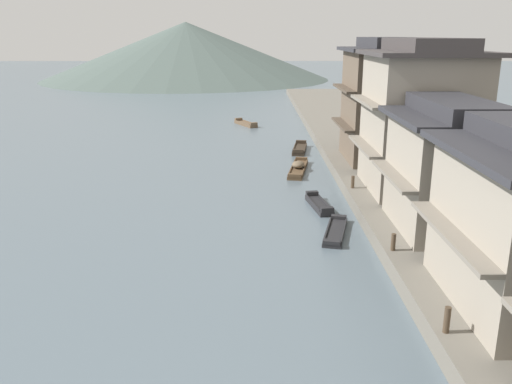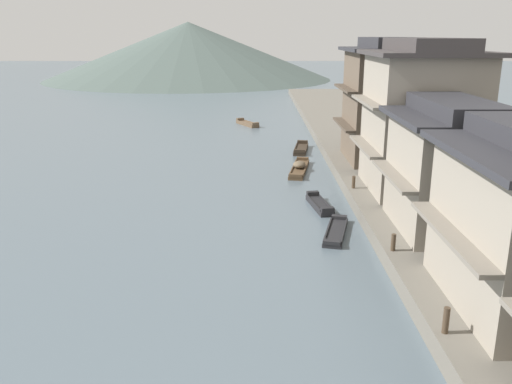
% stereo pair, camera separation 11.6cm
% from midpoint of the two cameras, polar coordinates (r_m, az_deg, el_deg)
% --- Properties ---
extents(riverbank_right, '(18.00, 110.00, 0.77)m').
position_cam_midpoint_polar(riverbank_right, '(41.06, 20.80, 2.26)').
color(riverbank_right, '#6B665B').
rests_on(riverbank_right, ground).
extents(boat_moored_nearest, '(1.33, 3.60, 0.53)m').
position_cam_midpoint_polar(boat_moored_nearest, '(31.34, 6.87, -1.35)').
color(boat_moored_nearest, '#232326').
rests_on(boat_moored_nearest, ground).
extents(boat_moored_second, '(1.99, 5.72, 0.74)m').
position_cam_midpoint_polar(boat_moored_second, '(39.63, 4.68, 2.59)').
color(boat_moored_second, brown).
rests_on(boat_moored_second, ground).
extents(boat_moored_third, '(2.66, 3.97, 0.57)m').
position_cam_midpoint_polar(boat_moored_third, '(59.75, -0.91, 7.30)').
color(boat_moored_third, brown).
rests_on(boat_moored_third, ground).
extents(boat_moored_far, '(1.83, 4.15, 0.37)m').
position_cam_midpoint_polar(boat_moored_far, '(27.39, 8.57, -4.21)').
color(boat_moored_far, '#232326').
rests_on(boat_moored_far, ground).
extents(boat_midriver_drifting, '(1.65, 4.42, 0.55)m').
position_cam_midpoint_polar(boat_midriver_drifting, '(46.52, 4.85, 4.59)').
color(boat_midriver_drifting, '#33281E').
rests_on(boat_midriver_drifting, ground).
extents(house_waterfront_tall, '(5.71, 6.79, 6.14)m').
position_cam_midpoint_polar(house_waterfront_tall, '(26.45, 20.05, 2.49)').
color(house_waterfront_tall, gray).
rests_on(house_waterfront_tall, riverbank_right).
extents(house_waterfront_narrow, '(6.84, 7.33, 8.74)m').
position_cam_midpoint_polar(house_waterfront_narrow, '(32.72, 17.25, 7.58)').
color(house_waterfront_narrow, gray).
rests_on(house_waterfront_narrow, riverbank_right).
extents(house_waterfront_far, '(6.26, 7.19, 8.74)m').
position_cam_midpoint_polar(house_waterfront_far, '(40.21, 13.59, 9.39)').
color(house_waterfront_far, brown).
rests_on(house_waterfront_far, riverbank_right).
extents(mooring_post_dock_near, '(0.20, 0.20, 0.87)m').
position_cam_midpoint_polar(mooring_post_dock_near, '(18.03, 19.73, -12.74)').
color(mooring_post_dock_near, '#473828').
rests_on(mooring_post_dock_near, riverbank_right).
extents(mooring_post_dock_mid, '(0.20, 0.20, 0.75)m').
position_cam_midpoint_polar(mooring_post_dock_mid, '(23.75, 14.52, -5.21)').
color(mooring_post_dock_mid, '#473828').
rests_on(mooring_post_dock_mid, riverbank_right).
extents(mooring_post_dock_far, '(0.20, 0.20, 0.75)m').
position_cam_midpoint_polar(mooring_post_dock_far, '(32.77, 10.41, 1.04)').
color(mooring_post_dock_far, '#473828').
rests_on(mooring_post_dock_far, riverbank_right).
extents(hill_far_west, '(63.36, 63.36, 12.33)m').
position_cam_midpoint_polar(hill_far_west, '(124.15, -7.20, 14.71)').
color(hill_far_west, '#4C5B56').
rests_on(hill_far_west, ground).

